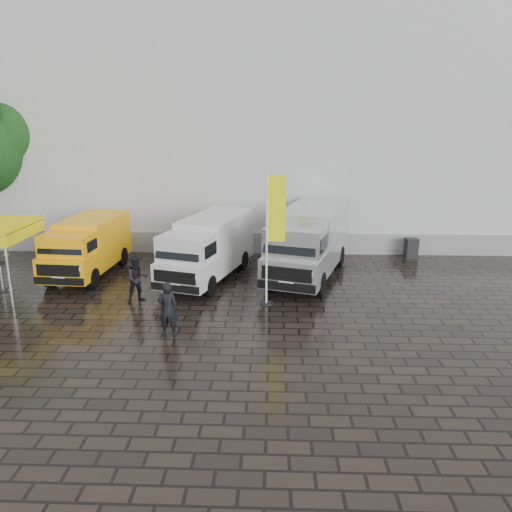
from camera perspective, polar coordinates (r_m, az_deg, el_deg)
The scene contains 11 objects.
ground at distance 16.81m, azimuth -1.68°, elevation -6.90°, with size 120.00×120.00×0.00m, color black.
exhibition_hall at distance 31.49m, azimuth 3.96°, elevation 14.90°, with size 44.00×16.00×12.00m, color silver.
hall_plinth at distance 24.19m, azimuth 4.28°, elevation 1.45°, with size 44.00×0.15×1.00m, color gray.
van_yellow at distance 21.82m, azimuth -18.71°, elevation 0.85°, with size 1.94×5.05×2.33m, color #FFAC0D, non-canonical shape.
van_white at distance 20.24m, azimuth -5.51°, elevation 0.73°, with size 1.92×5.76×2.49m, color silver, non-canonical shape.
van_silver at distance 20.50m, azimuth 6.04°, elevation 1.37°, with size 2.16×6.48×2.81m, color #B9BBBE, non-canonical shape.
flagpole at distance 17.11m, azimuth 1.84°, elevation 2.84°, with size 0.88×0.50×4.77m.
cocktail_table at distance 21.31m, azimuth -27.10°, elevation -2.16°, with size 0.60×0.60×1.10m, color black.
wheelie_bin at distance 24.47m, azimuth 17.32°, elevation 0.86°, with size 0.57×0.57×0.95m, color black.
person_front at distance 15.29m, azimuth -10.03°, elevation -6.03°, with size 0.63×0.41×1.73m, color black.
person_tent at distance 18.33m, azimuth -13.38°, elevation -2.56°, with size 0.82×0.64×1.69m, color black.
Camera 1 is at (1.06, -15.47, 6.50)m, focal length 35.00 mm.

